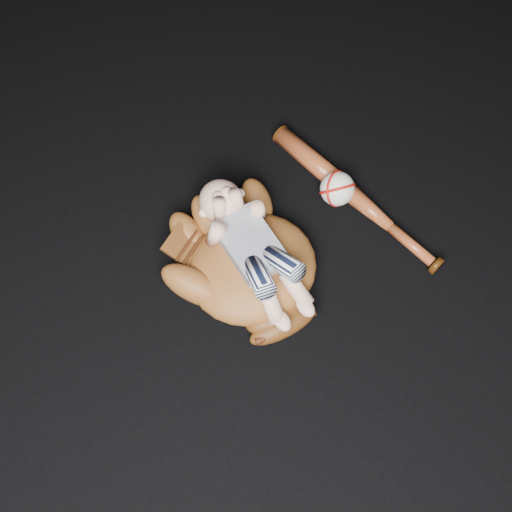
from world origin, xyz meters
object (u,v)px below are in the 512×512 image
Objects in this scene: baseball_glove at (252,265)px; baseball at (337,189)px; baseball_bat at (356,198)px; newborn_baby at (257,253)px.

baseball_glove reaches higher than baseball.
baseball reaches higher than baseball_bat.
baseball_glove is 0.31m from baseball_bat.
newborn_baby reaches higher than baseball_glove.
baseball_glove is 0.80× the size of baseball_bat.
baseball_bat is at bearing -58.26° from baseball.
baseball is at bearing 15.72° from newborn_baby.
baseball_bat is (0.30, -0.00, -0.10)m from newborn_baby.
baseball_bat is 6.18× the size of baseball.
baseball is at bearing 17.69° from baseball_glove.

